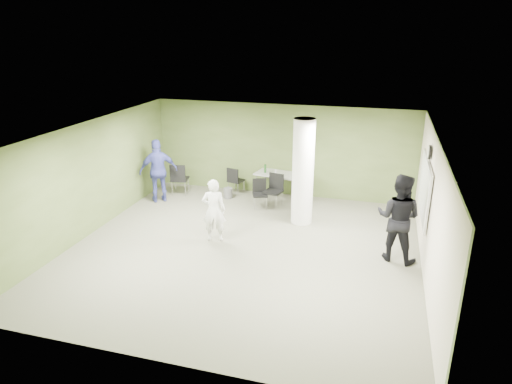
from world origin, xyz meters
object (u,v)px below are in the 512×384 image
(woman_white, at_px, (214,210))
(chair_back_left, at_px, (179,177))
(man_black, at_px, (398,218))
(man_blue, at_px, (159,171))
(folding_table, at_px, (283,176))

(woman_white, bearing_deg, chair_back_left, -65.94)
(man_black, height_order, man_blue, man_black)
(woman_white, xyz_separation_m, man_black, (4.24, 0.19, 0.22))
(man_blue, bearing_deg, folding_table, 163.38)
(woman_white, distance_m, man_black, 4.25)
(woman_white, xyz_separation_m, man_blue, (-2.52, 2.07, 0.16))
(chair_back_left, relative_size, man_blue, 0.53)
(folding_table, distance_m, man_blue, 3.69)
(folding_table, xyz_separation_m, woman_white, (-0.98, -3.23, 0.04))
(chair_back_left, bearing_deg, man_black, 147.69)
(folding_table, xyz_separation_m, man_black, (3.27, -3.04, 0.26))
(chair_back_left, bearing_deg, folding_table, 178.48)
(chair_back_left, xyz_separation_m, man_blue, (-0.34, -0.63, 0.36))
(folding_table, bearing_deg, woman_white, -96.70)
(folding_table, xyz_separation_m, chair_back_left, (-3.16, -0.52, -0.16))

